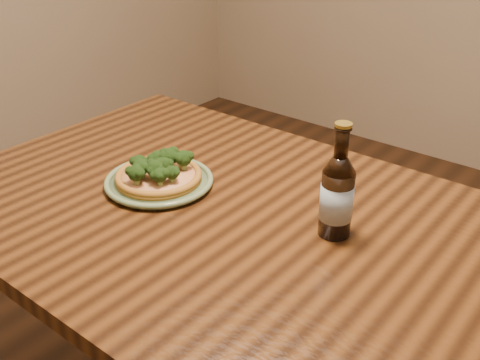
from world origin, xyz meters
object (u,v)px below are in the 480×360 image
Objects in this scene: table at (268,263)px; plate at (159,181)px; pizza at (159,174)px; beer_bottle at (337,195)px.

plate reaches higher than table.
table is at bearing 2.38° from pizza.
pizza is 0.84× the size of beer_bottle.
table is 0.34m from plate.
beer_bottle is at bearing 29.58° from table.
beer_bottle is (0.44, 0.08, 0.08)m from plate.
pizza reaches higher than plate.
beer_bottle is at bearing 10.38° from pizza.
pizza is 0.45m from beer_bottle.
table is 0.23m from beer_bottle.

